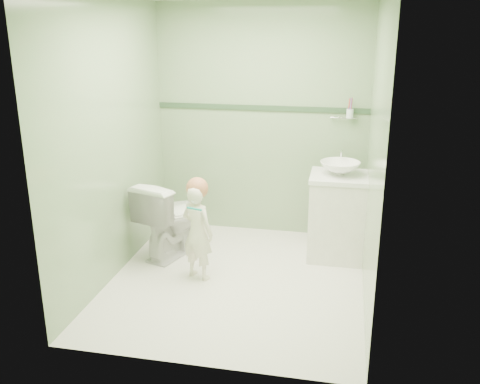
# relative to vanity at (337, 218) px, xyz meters

# --- Properties ---
(ground) EXTENTS (2.50, 2.50, 0.00)m
(ground) POSITION_rel_vanity_xyz_m (-0.84, -0.70, -0.40)
(ground) COLOR white
(ground) RESTS_ON ground
(room_shell) EXTENTS (2.50, 2.54, 2.40)m
(room_shell) POSITION_rel_vanity_xyz_m (-0.84, -0.70, 0.80)
(room_shell) COLOR #84AE7B
(room_shell) RESTS_ON ground
(trim_stripe) EXTENTS (2.20, 0.02, 0.05)m
(trim_stripe) POSITION_rel_vanity_xyz_m (-0.84, 0.54, 0.95)
(trim_stripe) COLOR #2F4B30
(trim_stripe) RESTS_ON room_shell
(vanity) EXTENTS (0.52, 0.50, 0.80)m
(vanity) POSITION_rel_vanity_xyz_m (0.00, 0.00, 0.00)
(vanity) COLOR white
(vanity) RESTS_ON ground
(counter) EXTENTS (0.54, 0.52, 0.04)m
(counter) POSITION_rel_vanity_xyz_m (0.00, 0.00, 0.41)
(counter) COLOR white
(counter) RESTS_ON vanity
(basin) EXTENTS (0.37, 0.37, 0.13)m
(basin) POSITION_rel_vanity_xyz_m (0.00, 0.00, 0.49)
(basin) COLOR white
(basin) RESTS_ON counter
(faucet) EXTENTS (0.03, 0.13, 0.18)m
(faucet) POSITION_rel_vanity_xyz_m (0.00, 0.19, 0.57)
(faucet) COLOR silver
(faucet) RESTS_ON counter
(cup_holder) EXTENTS (0.26, 0.07, 0.21)m
(cup_holder) POSITION_rel_vanity_xyz_m (0.05, 0.48, 0.93)
(cup_holder) COLOR silver
(cup_holder) RESTS_ON room_shell
(toilet) EXTENTS (0.64, 0.85, 0.76)m
(toilet) POSITION_rel_vanity_xyz_m (-1.58, -0.26, -0.02)
(toilet) COLOR white
(toilet) RESTS_ON ground
(toddler) EXTENTS (0.37, 0.31, 0.87)m
(toddler) POSITION_rel_vanity_xyz_m (-1.19, -0.70, 0.03)
(toddler) COLOR white
(toddler) RESTS_ON ground
(hair_cap) EXTENTS (0.19, 0.19, 0.19)m
(hair_cap) POSITION_rel_vanity_xyz_m (-1.19, -0.68, 0.43)
(hair_cap) COLOR #B96F4B
(hair_cap) RESTS_ON toddler
(teal_toothbrush) EXTENTS (0.11, 0.14, 0.08)m
(teal_toothbrush) POSITION_rel_vanity_xyz_m (-1.17, -0.85, 0.31)
(teal_toothbrush) COLOR #12938A
(teal_toothbrush) RESTS_ON toddler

